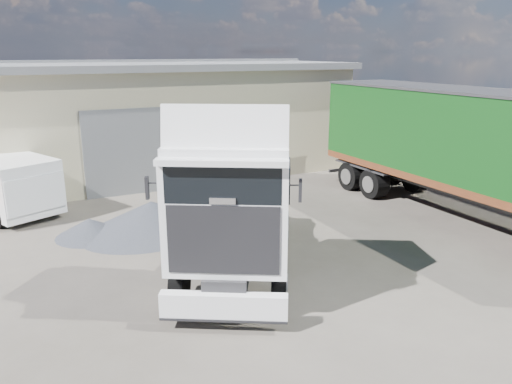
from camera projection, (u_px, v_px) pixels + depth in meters
name	position (u px, v px, depth m)	size (l,w,h in m)	color
ground	(296.00, 276.00, 13.39)	(120.00, 120.00, 0.00)	#272520
warehouse	(21.00, 120.00, 23.98)	(30.60, 12.60, 5.42)	#B4AB8B
brick_boundary_wall	(445.00, 154.00, 23.08)	(0.35, 26.00, 2.50)	#964026
tractor_unit	(234.00, 210.00, 12.44)	(5.78, 7.40, 4.78)	black
box_trailer	(476.00, 143.00, 17.12)	(3.13, 13.81, 4.58)	#2D2D30
panel_van	(4.00, 183.00, 18.48)	(4.10, 5.68, 2.16)	black
gravel_heap	(149.00, 217.00, 16.70)	(6.44, 5.92, 1.01)	black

